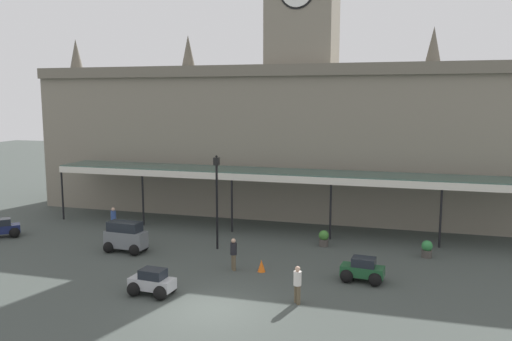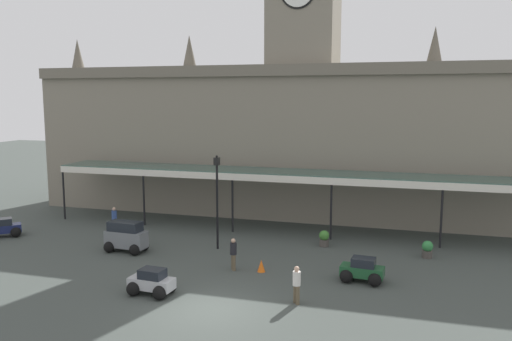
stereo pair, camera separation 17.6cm
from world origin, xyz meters
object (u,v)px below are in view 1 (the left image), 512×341
at_px(car_silver_sedan, 152,284).
at_px(planter_by_canopy, 427,249).
at_px(pedestrian_crossing_forecourt, 113,219).
at_px(traffic_cone, 261,266).
at_px(car_grey_van, 126,238).
at_px(pedestrian_beside_cars, 297,283).
at_px(planter_forecourt_centre, 324,238).
at_px(pedestrian_near_entrance, 234,253).
at_px(car_green_sedan, 363,271).
at_px(car_navy_sedan, 2,229).
at_px(victorian_lamppost, 217,192).

relative_size(car_silver_sedan, planter_by_canopy, 2.20).
relative_size(pedestrian_crossing_forecourt, traffic_cone, 2.69).
xyz_separation_m(car_grey_van, pedestrian_beside_cars, (11.00, -4.71, 0.10)).
bearing_deg(planter_forecourt_centre, pedestrian_crossing_forecourt, -177.34).
bearing_deg(pedestrian_near_entrance, car_green_sedan, 1.19).
bearing_deg(planter_by_canopy, pedestrian_beside_cars, -123.88).
xyz_separation_m(car_navy_sedan, victorian_lamppost, (14.04, 1.35, 2.89)).
relative_size(car_green_sedan, victorian_lamppost, 0.38).
relative_size(pedestrian_crossing_forecourt, victorian_lamppost, 0.30).
distance_m(pedestrian_crossing_forecourt, victorian_lamppost, 8.40).
xyz_separation_m(pedestrian_beside_cars, traffic_cone, (-2.58, 3.55, -0.60)).
height_order(car_silver_sedan, planter_forecourt_centre, car_silver_sedan).
xyz_separation_m(car_silver_sedan, traffic_cone, (3.91, 4.33, -0.19)).
bearing_deg(pedestrian_near_entrance, planter_forecourt_centre, 55.72).
relative_size(car_navy_sedan, pedestrian_near_entrance, 1.33).
relative_size(pedestrian_beside_cars, victorian_lamppost, 0.30).
distance_m(pedestrian_beside_cars, planter_by_canopy, 10.10).
relative_size(car_green_sedan, planter_forecourt_centre, 2.21).
xyz_separation_m(car_silver_sedan, pedestrian_crossing_forecourt, (-7.50, 9.14, 0.41)).
height_order(car_green_sedan, traffic_cone, car_green_sedan).
height_order(car_grey_van, pedestrian_beside_cars, car_grey_van).
relative_size(car_navy_sedan, traffic_cone, 3.59).
relative_size(pedestrian_crossing_forecourt, pedestrian_beside_cars, 1.00).
distance_m(car_grey_van, pedestrian_crossing_forecourt, 4.72).
distance_m(planter_by_canopy, planter_forecourt_centre, 5.88).
bearing_deg(car_navy_sedan, car_green_sedan, -4.60).
bearing_deg(pedestrian_beside_cars, planter_by_canopy, 56.12).
xyz_separation_m(car_silver_sedan, pedestrian_near_entrance, (2.46, 4.19, 0.41)).
height_order(car_navy_sedan, planter_by_canopy, car_navy_sedan).
height_order(pedestrian_crossing_forecourt, victorian_lamppost, victorian_lamppost).
bearing_deg(pedestrian_crossing_forecourt, traffic_cone, -22.85).
xyz_separation_m(victorian_lamppost, planter_forecourt_centre, (5.92, 2.28, -2.90)).
relative_size(car_grey_van, victorian_lamppost, 0.44).
bearing_deg(pedestrian_crossing_forecourt, pedestrian_near_entrance, -26.42).
xyz_separation_m(car_grey_van, traffic_cone, (8.42, -1.17, -0.50)).
bearing_deg(car_silver_sedan, planter_by_canopy, 37.10).
bearing_deg(car_green_sedan, car_grey_van, 175.03).
relative_size(car_navy_sedan, pedestrian_beside_cars, 1.33).
xyz_separation_m(car_silver_sedan, car_grey_van, (-4.51, 5.50, 0.30)).
relative_size(pedestrian_beside_cars, planter_forecourt_centre, 1.74).
height_order(car_green_sedan, victorian_lamppost, victorian_lamppost).
xyz_separation_m(car_green_sedan, victorian_lamppost, (-8.63, 3.17, 2.89)).
bearing_deg(pedestrian_beside_cars, pedestrian_near_entrance, 139.80).
xyz_separation_m(pedestrian_crossing_forecourt, victorian_lamppost, (7.86, -1.64, 2.48)).
distance_m(car_green_sedan, planter_forecourt_centre, 6.09).
bearing_deg(planter_forecourt_centre, car_navy_sedan, -169.68).
bearing_deg(victorian_lamppost, car_green_sedan, -20.20).
relative_size(car_navy_sedan, planter_forecourt_centre, 2.32).
distance_m(pedestrian_near_entrance, pedestrian_crossing_forecourt, 11.13).
bearing_deg(planter_forecourt_centre, planter_by_canopy, -6.03).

